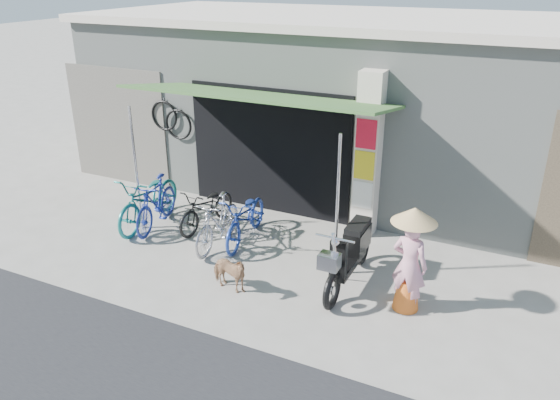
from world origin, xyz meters
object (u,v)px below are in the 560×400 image
at_px(bike_black, 207,208).
at_px(moped, 350,254).
at_px(nun, 410,259).
at_px(bike_blue, 156,203).
at_px(bike_navy, 246,218).
at_px(street_dog, 229,273).
at_px(bike_teal, 149,199).
at_px(bike_silver, 218,222).

bearing_deg(bike_black, moped, -7.38).
bearing_deg(nun, bike_blue, 2.61).
bearing_deg(moped, bike_blue, 175.17).
xyz_separation_m(bike_navy, nun, (3.12, -0.87, 0.35)).
bearing_deg(street_dog, bike_navy, 28.35).
bearing_deg(bike_teal, nun, -13.02).
distance_m(bike_black, street_dog, 2.29).
bearing_deg(bike_teal, moped, -10.72).
relative_size(bike_silver, moped, 0.78).
distance_m(bike_silver, street_dog, 1.49).
relative_size(bike_teal, bike_blue, 1.22).
height_order(bike_black, moped, moped).
height_order(bike_blue, bike_silver, bike_blue).
bearing_deg(bike_navy, bike_silver, -138.61).
xyz_separation_m(bike_black, street_dog, (1.49, -1.73, -0.11)).
bearing_deg(nun, street_dog, 25.22).
height_order(bike_navy, street_dog, bike_navy).
bearing_deg(bike_black, bike_blue, -149.58).
distance_m(bike_teal, moped, 4.17).
bearing_deg(bike_teal, bike_black, 12.45).
height_order(bike_teal, bike_navy, bike_teal).
relative_size(bike_black, street_dog, 2.17).
xyz_separation_m(bike_silver, street_dog, (0.91, -1.17, -0.17)).
bearing_deg(bike_black, bike_teal, -156.16).
xyz_separation_m(bike_teal, bike_black, (1.07, 0.34, -0.11)).
xyz_separation_m(bike_blue, street_dog, (2.37, -1.34, -0.19)).
relative_size(bike_teal, street_dog, 2.77).
distance_m(bike_teal, nun, 5.18).
xyz_separation_m(bike_silver, nun, (3.47, -0.47, 0.34)).
bearing_deg(bike_black, nun, -8.29).
distance_m(bike_black, bike_silver, 0.82).
relative_size(street_dog, nun, 0.44).
height_order(bike_black, street_dog, bike_black).
bearing_deg(bike_silver, nun, -11.08).
distance_m(bike_black, bike_navy, 0.95).
relative_size(bike_blue, street_dog, 2.28).
bearing_deg(bike_black, bike_navy, -3.92).
distance_m(bike_blue, bike_navy, 1.83).
xyz_separation_m(bike_black, bike_navy, (0.94, -0.16, 0.05)).
distance_m(bike_teal, bike_silver, 1.67).
bearing_deg(bike_silver, bike_teal, 168.95).
distance_m(bike_blue, moped, 3.97).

